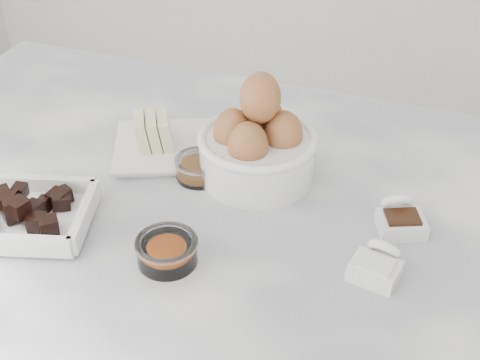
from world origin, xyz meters
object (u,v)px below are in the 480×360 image
chocolate_dish (22,212)px  honey_bowl (200,167)px  vanilla_spoon (400,218)px  butter_plate (162,140)px  sugar_ramekin (252,153)px  zest_bowl (167,250)px  salt_spoon (377,265)px  egg_bowl (258,144)px

chocolate_dish → honey_bowl: bearing=45.9°
honey_bowl → chocolate_dish: bearing=-134.1°
honey_bowl → vanilla_spoon: vanilla_spoon is taller
butter_plate → vanilla_spoon: bearing=-9.0°
sugar_ramekin → zest_bowl: bearing=-97.3°
zest_bowl → salt_spoon: salt_spoon is taller
chocolate_dish → egg_bowl: 0.34m
salt_spoon → zest_bowl: bearing=-164.9°
butter_plate → salt_spoon: bearing=-23.6°
egg_bowl → salt_spoon: size_ratio=2.24×
sugar_ramekin → egg_bowl: bearing=-52.8°
butter_plate → vanilla_spoon: size_ratio=2.27×
zest_bowl → salt_spoon: 0.26m
honey_bowl → zest_bowl: zest_bowl is taller
sugar_ramekin → zest_bowl: 0.24m
sugar_ramekin → zest_bowl: size_ratio=0.90×
zest_bowl → salt_spoon: bearing=15.1°
butter_plate → zest_bowl: butter_plate is taller
chocolate_dish → vanilla_spoon: size_ratio=2.43×
egg_bowl → sugar_ramekin: bearing=127.2°
salt_spoon → honey_bowl: bearing=157.7°
egg_bowl → honey_bowl: bearing=-157.4°
butter_plate → sugar_ramekin: bearing=3.4°
zest_bowl → salt_spoon: (0.25, 0.07, -0.00)m
zest_bowl → vanilla_spoon: bearing=32.5°
chocolate_dish → honey_bowl: size_ratio=2.84×
egg_bowl → vanilla_spoon: egg_bowl is taller
honey_bowl → butter_plate: bearing=152.1°
honey_bowl → salt_spoon: size_ratio=0.96×
butter_plate → salt_spoon: butter_plate is taller
chocolate_dish → salt_spoon: (0.47, 0.07, -0.01)m
butter_plate → vanilla_spoon: (0.38, -0.06, -0.01)m
butter_plate → vanilla_spoon: 0.39m
chocolate_dish → egg_bowl: (0.26, 0.22, 0.03)m
chocolate_dish → butter_plate: butter_plate is taller
butter_plate → egg_bowl: egg_bowl is taller
sugar_ramekin → honey_bowl: 0.08m
honey_bowl → vanilla_spoon: bearing=-3.3°
chocolate_dish → zest_bowl: (0.21, 0.00, -0.00)m
egg_bowl → chocolate_dish: bearing=-139.8°
egg_bowl → vanilla_spoon: 0.23m
vanilla_spoon → salt_spoon: vanilla_spoon is taller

